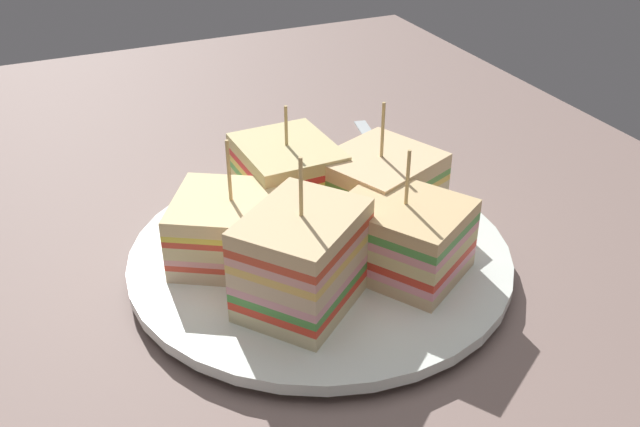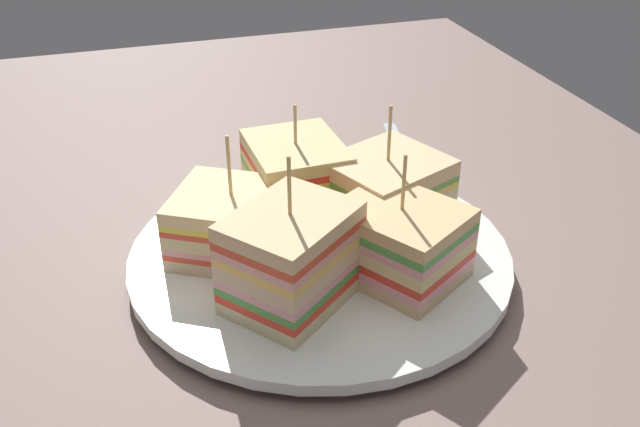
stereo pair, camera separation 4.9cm
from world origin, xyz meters
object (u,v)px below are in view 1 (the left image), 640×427
sandwich_wedge_2 (234,229)px  sandwich_wedge_3 (302,260)px  sandwich_wedge_0 (379,189)px  plate (320,256)px  spoon (391,165)px  chip_pile (344,243)px  sandwich_wedge_4 (403,237)px  sandwich_wedge_1 (291,178)px

sandwich_wedge_2 → sandwich_wedge_3: sandwich_wedge_3 is taller
sandwich_wedge_0 → sandwich_wedge_3: sandwich_wedge_3 is taller
plate → sandwich_wedge_3: (-4.90, 3.40, 3.78)cm
sandwich_wedge_3 → spoon: 22.82cm
chip_pile → sandwich_wedge_0: bearing=-54.3°
sandwich_wedge_2 → spoon: sandwich_wedge_2 is taller
sandwich_wedge_4 → plate: bearing=11.7°
sandwich_wedge_2 → sandwich_wedge_4: bearing=-0.3°
sandwich_wedge_1 → sandwich_wedge_3: sandwich_wedge_3 is taller
sandwich_wedge_1 → sandwich_wedge_3: size_ratio=0.85×
sandwich_wedge_2 → sandwich_wedge_0: bearing=32.1°
sandwich_wedge_1 → spoon: bearing=112.6°
sandwich_wedge_2 → sandwich_wedge_4: (-5.88, -9.83, 0.24)cm
spoon → chip_pile: bearing=-28.8°
sandwich_wedge_1 → sandwich_wedge_4: bearing=18.5°
plate → sandwich_wedge_0: bearing=-71.7°
spoon → sandwich_wedge_2: bearing=-49.5°
sandwich_wedge_4 → sandwich_wedge_2: bearing=27.3°
sandwich_wedge_1 → spoon: (5.37, -11.79, -3.86)cm
plate → sandwich_wedge_0: size_ratio=2.72×
sandwich_wedge_1 → chip_pile: size_ratio=1.15×
sandwich_wedge_2 → sandwich_wedge_3: size_ratio=1.00×
sandwich_wedge_3 → chip_pile: size_ratio=1.36×
sandwich_wedge_2 → sandwich_wedge_1: bearing=66.6°
sandwich_wedge_1 → spoon: sandwich_wedge_1 is taller
sandwich_wedge_2 → sandwich_wedge_4: 11.46cm
sandwich_wedge_4 → spoon: sandwich_wedge_4 is taller
sandwich_wedge_1 → sandwich_wedge_3: (-10.85, 3.69, 0.41)cm
sandwich_wedge_2 → sandwich_wedge_3: 6.93cm
sandwich_wedge_1 → plate: bearing=-4.6°
sandwich_wedge_4 → sandwich_wedge_1: bearing=-11.4°
chip_pile → sandwich_wedge_2: bearing=68.2°
spoon → sandwich_wedge_4: bearing=-15.3°
sandwich_wedge_1 → sandwich_wedge_3: bearing=-20.6°
sandwich_wedge_1 → chip_pile: sandwich_wedge_1 is taller
sandwich_wedge_0 → chip_pile: (-3.12, 4.34, -1.68)cm
plate → sandwich_wedge_1: bearing=-2.8°
plate → sandwich_wedge_2: size_ratio=2.62×
sandwich_wedge_3 → chip_pile: (3.65, -4.70, -2.21)cm
chip_pile → sandwich_wedge_3: bearing=127.8°
chip_pile → spoon: size_ratio=0.52×
sandwich_wedge_0 → sandwich_wedge_4: sandwich_wedge_0 is taller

